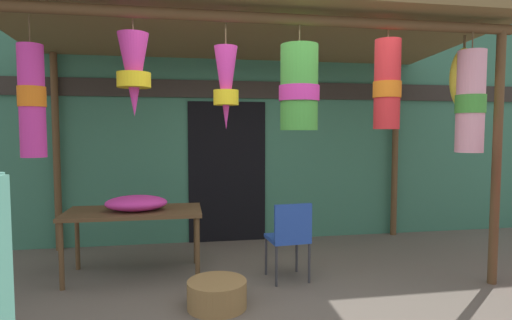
{
  "coord_description": "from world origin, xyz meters",
  "views": [
    {
      "loc": [
        -0.81,
        -3.78,
        1.58
      ],
      "look_at": [
        0.01,
        0.92,
        1.25
      ],
      "focal_mm": 29.05,
      "sensor_mm": 36.0,
      "label": 1
    }
  ],
  "objects": [
    {
      "name": "shop_facade",
      "position": [
        -0.0,
        2.23,
        1.75
      ],
      "size": [
        12.76,
        0.29,
        3.5
      ],
      "color": "#387056",
      "rests_on": "ground_plane"
    },
    {
      "name": "wicker_basket_by_table",
      "position": [
        -0.53,
        -0.16,
        0.12
      ],
      "size": [
        0.53,
        0.53,
        0.24
      ],
      "primitive_type": "cylinder",
      "color": "olive",
      "rests_on": "ground_plane"
    },
    {
      "name": "market_stall_canopy",
      "position": [
        0.01,
        0.77,
        2.51
      ],
      "size": [
        5.3,
        2.57,
        2.84
      ],
      "color": "brown",
      "rests_on": "ground_plane"
    },
    {
      "name": "display_table",
      "position": [
        -1.35,
        0.83,
        0.65
      ],
      "size": [
        1.44,
        0.73,
        0.72
      ],
      "color": "brown",
      "rests_on": "ground_plane"
    },
    {
      "name": "folding_chair",
      "position": [
        0.27,
        0.36,
        0.5
      ],
      "size": [
        0.44,
        0.44,
        0.84
      ],
      "color": "#2347A8",
      "rests_on": "ground_plane"
    },
    {
      "name": "flower_heap_on_table",
      "position": [
        -1.31,
        0.79,
        0.81
      ],
      "size": [
        0.66,
        0.46,
        0.17
      ],
      "color": "#D13399",
      "rests_on": "display_table"
    },
    {
      "name": "ground_plane",
      "position": [
        0.0,
        0.0,
        0.0
      ],
      "size": [
        30.0,
        30.0,
        0.0
      ],
      "primitive_type": "plane",
      "color": "#60564C"
    }
  ]
}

